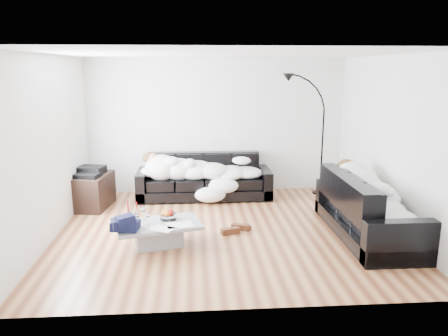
{
  "coord_description": "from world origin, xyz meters",
  "views": [
    {
      "loc": [
        -0.47,
        -6.25,
        2.4
      ],
      "look_at": [
        0.0,
        0.3,
        0.9
      ],
      "focal_mm": 35.0,
      "sensor_mm": 36.0,
      "label": 1
    }
  ],
  "objects": [
    {
      "name": "wall_back",
      "position": [
        0.0,
        2.25,
        1.3
      ],
      "size": [
        5.0,
        0.02,
        2.6
      ],
      "primitive_type": "cube",
      "color": "silver",
      "rests_on": "ground"
    },
    {
      "name": "wine_glass_a",
      "position": [
        -1.18,
        -0.4,
        0.42
      ],
      "size": [
        0.1,
        0.1,
        0.19
      ],
      "primitive_type": "cylinder",
      "rotation": [
        0.0,
        0.0,
        -0.22
      ],
      "color": "white",
      "rests_on": "coffee_table"
    },
    {
      "name": "ceiling",
      "position": [
        0.0,
        0.0,
        2.6
      ],
      "size": [
        5.0,
        5.0,
        0.0
      ],
      "primitive_type": "plane",
      "color": "white",
      "rests_on": "ground"
    },
    {
      "name": "sofa_right",
      "position": [
        2.06,
        -0.38,
        0.45
      ],
      "size": [
        0.95,
        2.22,
        0.9
      ],
      "primitive_type": "cube",
      "rotation": [
        0.0,
        0.0,
        1.57
      ],
      "color": "black",
      "rests_on": "ground"
    },
    {
      "name": "wine_glass_c",
      "position": [
        -1.1,
        -0.58,
        0.41
      ],
      "size": [
        0.09,
        0.09,
        0.16
      ],
      "primitive_type": "cylinder",
      "rotation": [
        0.0,
        0.0,
        -0.35
      ],
      "color": "white",
      "rests_on": "coffee_table"
    },
    {
      "name": "navy_jacket",
      "position": [
        -1.4,
        -0.8,
        0.5
      ],
      "size": [
        0.42,
        0.37,
        0.18
      ],
      "primitive_type": null,
      "rotation": [
        0.0,
        0.0,
        0.19
      ],
      "color": "black",
      "rests_on": "coffee_table"
    },
    {
      "name": "wine_glass_b",
      "position": [
        -1.27,
        -0.5,
        0.42
      ],
      "size": [
        0.09,
        0.09,
        0.19
      ],
      "primitive_type": "cylinder",
      "rotation": [
        0.0,
        0.0,
        0.14
      ],
      "color": "white",
      "rests_on": "coffee_table"
    },
    {
      "name": "wall_left",
      "position": [
        -2.5,
        0.0,
        1.3
      ],
      "size": [
        0.02,
        4.5,
        2.6
      ],
      "primitive_type": "cube",
      "color": "silver",
      "rests_on": "ground"
    },
    {
      "name": "sofa_back",
      "position": [
        -0.27,
        1.75,
        0.41
      ],
      "size": [
        2.5,
        0.86,
        0.82
      ],
      "primitive_type": "cube",
      "color": "black",
      "rests_on": "ground"
    },
    {
      "name": "newspaper_a",
      "position": [
        -0.67,
        -0.62,
        0.34
      ],
      "size": [
        0.4,
        0.34,
        0.01
      ],
      "primitive_type": "cube",
      "rotation": [
        0.0,
        0.0,
        0.22
      ],
      "color": "silver",
      "rests_on": "coffee_table"
    },
    {
      "name": "teal_cushion",
      "position": [
        2.0,
        0.31,
        0.72
      ],
      "size": [
        0.42,
        0.38,
        0.2
      ],
      "primitive_type": "ellipsoid",
      "rotation": [
        0.0,
        0.0,
        0.24
      ],
      "color": "#0E664E",
      "rests_on": "sofa_right"
    },
    {
      "name": "av_cabinet",
      "position": [
        -2.27,
        1.29,
        0.3
      ],
      "size": [
        0.72,
        0.94,
        0.59
      ],
      "primitive_type": "cube",
      "rotation": [
        0.0,
        0.0,
        -0.16
      ],
      "color": "black",
      "rests_on": "ground"
    },
    {
      "name": "sleeper_right",
      "position": [
        2.06,
        -0.38,
        0.65
      ],
      "size": [
        0.8,
        1.9,
        0.47
      ],
      "primitive_type": null,
      "rotation": [
        0.0,
        0.0,
        1.57
      ],
      "color": "white",
      "rests_on": "sofa_right"
    },
    {
      "name": "fruit_bowl",
      "position": [
        -0.84,
        -0.4,
        0.4
      ],
      "size": [
        0.25,
        0.25,
        0.14
      ],
      "primitive_type": "cylinder",
      "rotation": [
        0.0,
        0.0,
        -0.07
      ],
      "color": "white",
      "rests_on": "coffee_table"
    },
    {
      "name": "candle_left",
      "position": [
        -1.4,
        -0.33,
        0.46
      ],
      "size": [
        0.06,
        0.06,
        0.27
      ],
      "primitive_type": "cylinder",
      "rotation": [
        0.0,
        0.0,
        0.23
      ],
      "color": "maroon",
      "rests_on": "coffee_table"
    },
    {
      "name": "sleeper_back",
      "position": [
        -0.27,
        1.7,
        0.63
      ],
      "size": [
        2.11,
        0.73,
        0.42
      ],
      "primitive_type": null,
      "color": "white",
      "rests_on": "sofa_back"
    },
    {
      "name": "wall_right",
      "position": [
        2.5,
        0.0,
        1.3
      ],
      "size": [
        0.02,
        4.5,
        2.6
      ],
      "primitive_type": "cube",
      "color": "silver",
      "rests_on": "ground"
    },
    {
      "name": "floor_lamp",
      "position": [
        2.01,
        1.87,
        1.02
      ],
      "size": [
        0.79,
        0.48,
        2.04
      ],
      "primitive_type": null,
      "rotation": [
        0.0,
        0.0,
        0.27
      ],
      "color": "black",
      "rests_on": "ground"
    },
    {
      "name": "shoes",
      "position": [
        0.13,
        -0.1,
        0.05
      ],
      "size": [
        0.49,
        0.38,
        0.1
      ],
      "primitive_type": null,
      "rotation": [
        0.0,
        0.0,
        0.12
      ],
      "color": "#472311",
      "rests_on": "ground"
    },
    {
      "name": "ground",
      "position": [
        0.0,
        0.0,
        0.0
      ],
      "size": [
        5.0,
        5.0,
        0.0
      ],
      "primitive_type": "plane",
      "color": "brown",
      "rests_on": "ground"
    },
    {
      "name": "stereo",
      "position": [
        -2.27,
        1.29,
        0.66
      ],
      "size": [
        0.51,
        0.44,
        0.13
      ],
      "primitive_type": "cube",
      "rotation": [
        0.0,
        0.0,
        -0.26
      ],
      "color": "black",
      "rests_on": "av_cabinet"
    },
    {
      "name": "newspaper_b",
      "position": [
        -0.89,
        -0.76,
        0.34
      ],
      "size": [
        0.38,
        0.34,
        0.01
      ],
      "primitive_type": "cube",
      "rotation": [
        0.0,
        0.0,
        -0.52
      ],
      "color": "silver",
      "rests_on": "coffee_table"
    },
    {
      "name": "candle_right",
      "position": [
        -1.28,
        -0.27,
        0.44
      ],
      "size": [
        0.05,
        0.05,
        0.22
      ],
      "primitive_type": "cylinder",
      "rotation": [
        0.0,
        0.0,
        0.24
      ],
      "color": "maroon",
      "rests_on": "coffee_table"
    },
    {
      "name": "coffee_table",
      "position": [
        -0.96,
        -0.54,
        0.16
      ],
      "size": [
        1.26,
        0.92,
        0.33
      ],
      "primitive_type": "cube",
      "rotation": [
        0.0,
        0.0,
        0.25
      ],
      "color": "#939699",
      "rests_on": "ground"
    }
  ]
}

